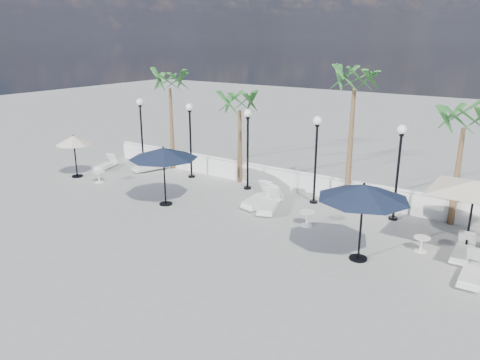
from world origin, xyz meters
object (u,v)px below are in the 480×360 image
Objects in this scene: lounger_5 at (463,251)px; parasol_navy_mid at (364,192)px; parasol_cream_sq_a at (476,181)px; lounger_2 at (269,205)px; lounger_1 at (151,166)px; lounger_4 at (263,201)px; lounger_3 at (259,198)px; lounger_6 at (473,272)px; parasol_navy_left at (163,153)px; lounger_0 at (106,165)px; parasol_cream_small at (74,141)px.

lounger_5 is 0.59× the size of parasol_navy_mid.
lounger_2 is at bearing -175.74° from parasol_cream_sq_a.
parasol_navy_mid is (13.29, -3.91, 2.08)m from lounger_1.
parasol_navy_mid is at bearing -14.20° from lounger_4.
parasol_navy_mid reaches higher than lounger_3.
lounger_4 reaches higher than lounger_6.
lounger_4 is at bearing 30.90° from parasol_navy_left.
lounger_6 reaches higher than lounger_0.
parasol_cream_sq_a is (18.42, 0.02, 2.26)m from lounger_0.
lounger_5 is at bearing 8.45° from parasol_navy_left.
lounger_3 is 8.61m from parasol_cream_sq_a.
parasol_cream_small is (-10.10, -1.82, 1.65)m from lounger_3.
lounger_6 is at bearing -0.68° from parasol_cream_small.
parasol_navy_left is at bearing -172.68° from lounger_5.
lounger_3 is 6.49m from parasol_navy_mid.
lounger_6 is at bearing -0.90° from lounger_4.
lounger_1 is at bearing 167.69° from lounger_6.
lounger_3 is 0.40× the size of parasol_cream_sq_a.
lounger_2 is 4.96m from parasol_navy_left.
lounger_3 reaches higher than lounger_2.
lounger_4 is at bearing -18.44° from lounger_0.
lounger_1 is 14.00m from parasol_navy_mid.
parasol_navy_left reaches higher than lounger_1.
parasol_cream_sq_a reaches higher than lounger_4.
lounger_0 is 0.84× the size of lounger_2.
lounger_5 is at bearing 3.77° from parasol_cream_small.
lounger_3 is at bearing 174.69° from lounger_5.
lounger_6 is at bearing 1.39° from parasol_navy_left.
lounger_6 is 0.65× the size of parasol_navy_left.
lounger_4 is at bearing 154.35° from parasol_navy_mid.
parasol_cream_sq_a is (2.79, 2.82, 0.15)m from parasol_navy_mid.
lounger_1 is at bearing 176.11° from parasol_cream_sq_a.
lounger_0 is 2.58m from parasol_cream_small.
lounger_6 is (8.10, -1.61, -0.01)m from lounger_2.
lounger_5 is at bearing -9.60° from lounger_3.
lounger_0 is 19.08m from lounger_6.
lounger_2 is 0.94× the size of parasol_cream_small.
lounger_1 is at bearing 172.39° from lounger_5.
parasol_navy_left is 8.89m from parasol_navy_mid.
lounger_2 is 11.07m from parasol_cream_small.
parasol_cream_small is (-6.75, 0.52, -0.37)m from parasol_navy_left.
lounger_3 is at bearing -179.13° from parasol_cream_sq_a.
lounger_2 is 7.91m from parasol_cream_sq_a.
lounger_5 is (8.34, -0.61, -0.05)m from lounger_3.
parasol_cream_small is (-10.85, -1.39, 1.67)m from lounger_2.
parasol_navy_left is at bearing -21.91° from lounger_1.
lounger_4 is 8.07m from lounger_5.
lounger_6 is at bearing -30.39° from lounger_2.
lounger_0 is 0.82× the size of lounger_3.
parasol_cream_sq_a is at bearing 13.18° from lounger_1.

